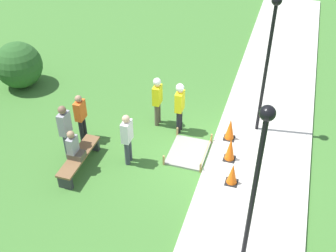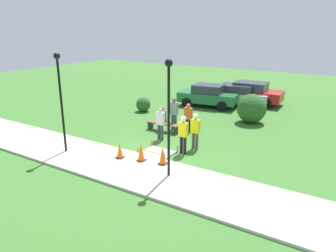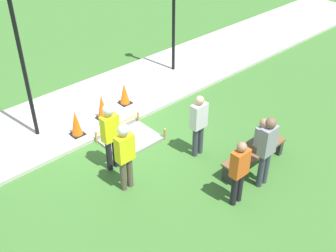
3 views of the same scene
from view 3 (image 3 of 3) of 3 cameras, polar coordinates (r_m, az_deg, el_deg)
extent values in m
plane|color=#3D702D|center=(11.44, -6.77, -0.58)|extent=(60.00, 60.00, 0.00)
cube|color=#BCB7AD|center=(12.45, -10.78, 2.42)|extent=(28.00, 2.90, 0.10)
cube|color=gray|center=(11.01, -5.04, -1.85)|extent=(1.39, 1.09, 0.06)
cube|color=tan|center=(11.64, -4.04, 1.21)|extent=(0.05, 0.05, 0.33)
cube|color=tan|center=(10.99, -9.69, -1.47)|extent=(0.05, 0.05, 0.33)
cube|color=tan|center=(10.94, -0.44, -1.09)|extent=(0.05, 0.05, 0.33)
cube|color=tan|center=(10.25, -6.25, -4.12)|extent=(0.05, 0.05, 0.33)
cube|color=yellow|center=(11.25, -6.81, 0.25)|extent=(1.39, 0.00, 0.04)
cube|color=black|center=(12.42, -5.83, 3.15)|extent=(0.34, 0.34, 0.02)
cone|color=orange|center=(12.26, -5.92, 4.45)|extent=(0.29, 0.29, 0.63)
cube|color=black|center=(11.81, -8.77, 1.09)|extent=(0.34, 0.34, 0.02)
cone|color=orange|center=(11.61, -8.92, 2.64)|extent=(0.29, 0.29, 0.72)
cube|color=black|center=(11.28, -12.15, -1.07)|extent=(0.34, 0.34, 0.02)
cone|color=orange|center=(11.08, -12.38, 0.47)|extent=(0.29, 0.29, 0.70)
cube|color=#2D2D33|center=(10.82, 14.27, -2.53)|extent=(0.12, 0.40, 0.40)
cube|color=#2D2D33|center=(9.70, 8.44, -6.62)|extent=(0.12, 0.40, 0.40)
cube|color=brown|center=(10.10, 11.67, -3.45)|extent=(1.89, 0.44, 0.06)
cube|color=brown|center=(10.09, 12.06, -2.69)|extent=(0.34, 0.44, 0.18)
cube|color=gray|center=(9.86, 12.66, -1.31)|extent=(0.36, 0.20, 0.50)
sphere|color=#A37A5B|center=(9.66, 12.92, 0.40)|extent=(0.21, 0.21, 0.21)
cylinder|color=black|center=(10.01, -7.14, -3.51)|extent=(0.14, 0.14, 0.81)
cylinder|color=black|center=(9.93, -7.97, -3.93)|extent=(0.14, 0.14, 0.81)
cube|color=yellow|center=(9.54, -7.88, -0.28)|extent=(0.40, 0.22, 0.64)
sphere|color=tan|center=(9.31, -8.08, 1.91)|extent=(0.22, 0.22, 0.22)
sphere|color=white|center=(9.28, -8.11, 2.22)|extent=(0.25, 0.25, 0.25)
cylinder|color=brown|center=(9.43, -5.21, -6.20)|extent=(0.14, 0.14, 0.79)
cylinder|color=brown|center=(9.35, -6.09, -6.67)|extent=(0.14, 0.14, 0.79)
cube|color=yellow|center=(8.95, -5.90, -3.00)|extent=(0.40, 0.22, 0.62)
sphere|color=tan|center=(8.70, -6.06, -0.80)|extent=(0.21, 0.21, 0.21)
sphere|color=white|center=(8.67, -6.08, -0.48)|extent=(0.25, 0.25, 0.25)
cylinder|color=black|center=(9.18, 9.67, -8.06)|extent=(0.14, 0.14, 0.77)
cylinder|color=black|center=(9.07, 8.94, -8.60)|extent=(0.14, 0.14, 0.77)
cube|color=#E55B1E|center=(8.67, 9.72, -4.97)|extent=(0.40, 0.22, 0.61)
sphere|color=#A37A5B|center=(8.43, 9.99, -2.81)|extent=(0.21, 0.21, 0.21)
cylinder|color=#383D47|center=(10.38, 4.40, -1.79)|extent=(0.14, 0.14, 0.80)
cylinder|color=#383D47|center=(10.27, 3.71, -2.19)|extent=(0.14, 0.14, 0.80)
cube|color=silver|center=(9.92, 4.22, 1.37)|extent=(0.40, 0.22, 0.64)
sphere|color=tan|center=(9.70, 4.33, 3.49)|extent=(0.22, 0.22, 0.22)
cylinder|color=#383D47|center=(9.70, 13.10, -5.45)|extent=(0.14, 0.14, 0.86)
cylinder|color=#383D47|center=(9.58, 12.46, -5.93)|extent=(0.14, 0.14, 0.86)
cube|color=gray|center=(9.18, 13.38, -1.98)|extent=(0.40, 0.22, 0.68)
sphere|color=brown|center=(8.92, 13.77, 0.40)|extent=(0.23, 0.23, 0.23)
cylinder|color=black|center=(10.60, -19.09, 8.08)|extent=(0.10, 0.10, 4.08)
cylinder|color=black|center=(13.54, 0.77, 15.50)|extent=(0.10, 0.10, 4.09)
camera|label=1|loc=(17.48, 18.72, 38.55)|focal=45.00mm
camera|label=2|loc=(18.67, -53.60, 18.69)|focal=35.00mm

